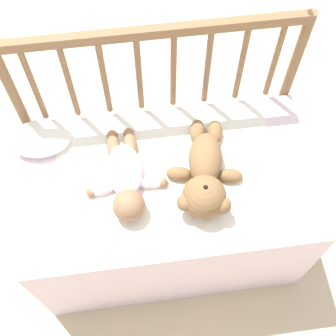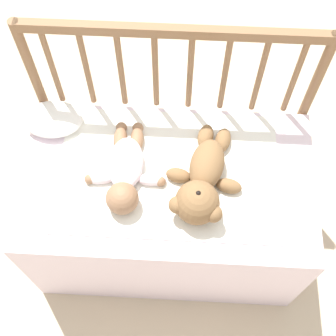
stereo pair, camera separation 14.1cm
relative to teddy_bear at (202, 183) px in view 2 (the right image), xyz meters
The scene contains 7 objects.
ground_plane 0.64m from the teddy_bear, 160.37° to the left, with size 12.00×12.00×0.00m, color #C6B293.
crib_mattress 0.37m from the teddy_bear, 160.37° to the left, with size 1.05×0.60×0.56m.
crib_rail 0.39m from the teddy_bear, 108.01° to the left, with size 1.05×0.04×0.96m.
blanket 0.15m from the teddy_bear, 149.52° to the left, with size 0.78×0.51×0.01m.
teddy_bear is the anchor object (origin of this frame).
baby 0.27m from the teddy_bear, behind, with size 0.29×0.38×0.11m.
small_pillow 0.62m from the teddy_bear, 155.89° to the left, with size 0.23×0.16×0.06m.
Camera 2 is at (0.04, -0.75, 2.04)m, focal length 50.00 mm.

